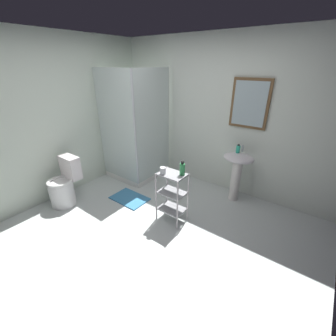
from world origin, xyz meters
name	(u,v)px	position (x,y,z in m)	size (l,w,h in m)	color
ground_plane	(143,234)	(0.00, 0.00, -0.01)	(4.20, 4.20, 0.02)	silver
wall_back	(214,116)	(0.01, 1.85, 1.25)	(4.20, 0.14, 2.50)	silver
wall_left	(51,121)	(-1.85, 0.00, 1.25)	(0.10, 4.20, 2.50)	silver
shower_stall	(137,154)	(-1.22, 1.18, 0.46)	(0.92, 0.92, 2.00)	white
pedestal_sink	(237,168)	(0.64, 1.52, 0.58)	(0.46, 0.37, 0.81)	white
sink_faucet	(243,149)	(0.64, 1.64, 0.86)	(0.03, 0.03, 0.10)	silver
toilet	(64,186)	(-1.48, -0.19, 0.31)	(0.37, 0.49, 0.76)	white
storage_cart	(172,193)	(0.13, 0.48, 0.44)	(0.38, 0.28, 0.74)	silver
hand_soap_bottle	(238,149)	(0.59, 1.56, 0.87)	(0.06, 0.06, 0.13)	#2DBC99
body_wash_bottle_green	(182,169)	(0.25, 0.53, 0.82)	(0.07, 0.07, 0.20)	#359D56
rinse_cup	(163,171)	(0.03, 0.40, 0.79)	(0.08, 0.08, 0.09)	silver
bath_mat	(130,198)	(-0.75, 0.49, 0.01)	(0.60, 0.40, 0.02)	teal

